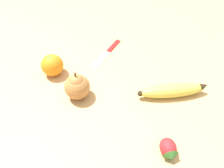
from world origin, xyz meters
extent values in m
plane|color=tan|center=(0.00, 0.00, 0.00)|extent=(3.00, 3.00, 0.00)
ellipsoid|color=#DBCC4C|center=(-0.14, -0.01, 0.02)|extent=(0.20, 0.09, 0.04)
cone|color=#2D2314|center=(-0.24, -0.03, 0.03)|extent=(0.03, 0.03, 0.03)
sphere|color=#2D2314|center=(-0.05, 0.01, 0.02)|extent=(0.02, 0.02, 0.02)
sphere|color=orange|center=(0.24, -0.06, 0.04)|extent=(0.07, 0.07, 0.07)
cylinder|color=#3D8438|center=(0.24, -0.06, 0.07)|extent=(0.01, 0.01, 0.00)
sphere|color=#B2753D|center=(0.13, 0.03, 0.04)|extent=(0.07, 0.07, 0.07)
sphere|color=#B2753D|center=(0.13, 0.03, 0.06)|extent=(0.05, 0.05, 0.05)
cylinder|color=#4C3319|center=(0.13, 0.03, 0.08)|extent=(0.01, 0.01, 0.02)
ellipsoid|color=red|center=(-0.12, 0.18, 0.02)|extent=(0.05, 0.06, 0.04)
cone|color=#3D8438|center=(-0.13, 0.20, 0.02)|extent=(0.04, 0.02, 0.04)
cube|color=silver|center=(0.09, -0.14, 0.00)|extent=(0.06, 0.11, 0.00)
cube|color=red|center=(0.06, -0.23, 0.00)|extent=(0.05, 0.08, 0.01)
camera|label=1|loc=(-0.02, 0.44, 0.50)|focal=35.00mm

